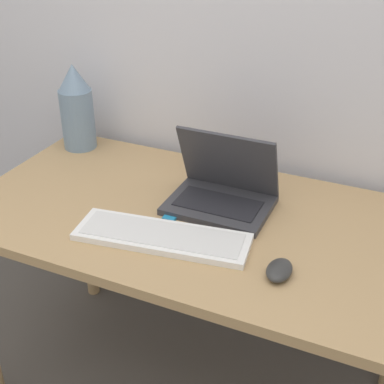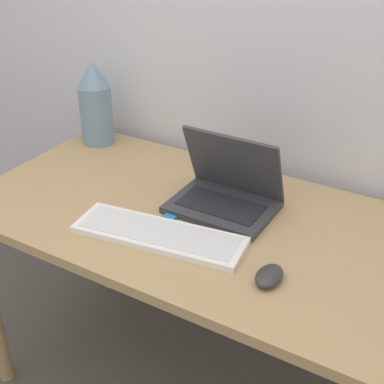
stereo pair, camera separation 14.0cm
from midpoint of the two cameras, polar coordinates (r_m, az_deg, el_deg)
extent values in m
cube|color=silver|center=(1.71, 10.61, 19.35)|extent=(6.00, 0.05, 2.50)
cube|color=tan|center=(1.54, 3.09, -3.00)|extent=(1.34, 0.71, 0.03)
cylinder|color=tan|center=(2.23, -7.60, -2.91)|extent=(0.05, 0.05, 0.70)
cube|color=#333338|center=(1.56, 5.84, -1.64)|extent=(0.29, 0.22, 0.02)
cube|color=black|center=(1.54, 5.68, -1.46)|extent=(0.24, 0.12, 0.00)
cube|color=#333338|center=(1.56, 7.07, 2.91)|extent=(0.29, 0.09, 0.21)
cube|color=#0F1938|center=(1.56, 7.23, 3.18)|extent=(0.26, 0.07, 0.17)
cube|color=white|center=(1.43, -0.73, -4.68)|extent=(0.48, 0.21, 0.02)
cube|color=silver|center=(1.42, -0.74, -4.34)|extent=(0.44, 0.17, 0.00)
ellipsoid|color=#2D2D2D|center=(1.30, 11.34, -8.87)|extent=(0.06, 0.10, 0.03)
cylinder|color=slate|center=(1.96, -8.13, 8.12)|extent=(0.12, 0.12, 0.21)
cone|color=slate|center=(1.91, -8.46, 12.36)|extent=(0.11, 0.11, 0.09)
cube|color=#1E7FB7|center=(1.52, 0.65, -2.48)|extent=(0.04, 0.06, 0.01)
camera|label=1|loc=(0.07, -87.22, 1.59)|focal=50.00mm
camera|label=2|loc=(0.07, 92.78, -1.59)|focal=50.00mm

